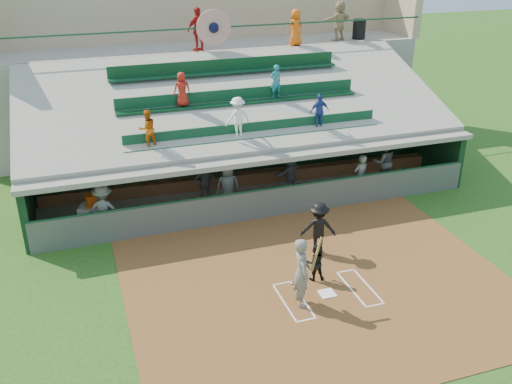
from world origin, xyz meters
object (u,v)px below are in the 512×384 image
object	(u,v)px
trash_bin	(359,29)
home_plate	(327,294)
white_table	(93,216)
water_cooler	(92,201)
catcher	(315,262)
batter_at_plate	(302,272)

from	to	relation	value
trash_bin	home_plate	bearing A→B (deg)	-119.86
white_table	water_cooler	size ratio (longest dim) A/B	1.91
home_plate	trash_bin	size ratio (longest dim) A/B	0.47
catcher	trash_bin	bearing A→B (deg)	-111.53
home_plate	trash_bin	world-z (taller)	trash_bin
home_plate	trash_bin	distance (m)	15.56
white_table	home_plate	bearing A→B (deg)	-25.68
home_plate	catcher	xyz separation A→B (m)	(-0.04, 0.81, 0.56)
batter_at_plate	catcher	distance (m)	1.35
white_table	catcher	bearing A→B (deg)	-21.89
home_plate	water_cooler	bearing A→B (deg)	133.28
trash_bin	catcher	bearing A→B (deg)	-121.65
white_table	water_cooler	xyz separation A→B (m)	(0.04, -0.04, 0.59)
catcher	trash_bin	world-z (taller)	trash_bin
batter_at_plate	catcher	size ratio (longest dim) A/B	1.74
white_table	batter_at_plate	bearing A→B (deg)	-30.86
catcher	trash_bin	distance (m)	14.74
water_cooler	home_plate	bearing A→B (deg)	-46.72
home_plate	batter_at_plate	xyz separation A→B (m)	(-0.88, -0.14, 0.99)
batter_at_plate	water_cooler	bearing A→B (deg)	128.07
batter_at_plate	water_cooler	size ratio (longest dim) A/B	4.56
white_table	water_cooler	world-z (taller)	water_cooler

